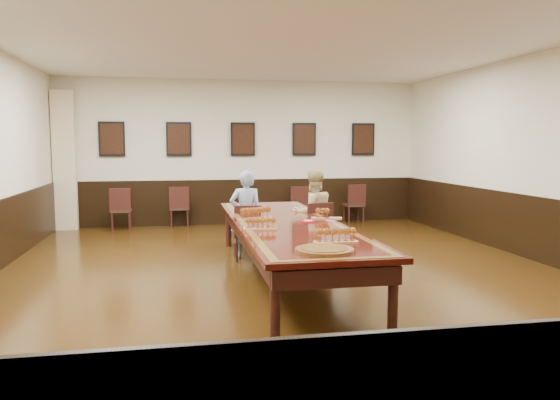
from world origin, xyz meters
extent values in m
cube|color=black|center=(0.00, 0.00, -0.01)|extent=(8.00, 10.00, 0.02)
cube|color=white|center=(0.00, 0.00, 3.21)|extent=(8.00, 10.00, 0.02)
cube|color=beige|center=(0.00, 5.01, 1.60)|extent=(8.00, 0.02, 3.20)
cube|color=beige|center=(0.00, -5.01, 1.60)|extent=(8.00, 0.02, 3.20)
cube|color=beige|center=(4.01, 0.00, 1.60)|extent=(0.02, 10.00, 3.20)
imported|color=#456FAC|center=(-0.40, 1.27, 0.70)|extent=(0.52, 0.35, 1.39)
imported|color=#D0BC82|center=(0.65, 1.12, 0.71)|extent=(0.78, 0.64, 1.41)
cube|color=#E04A9B|center=(0.60, -0.06, 0.76)|extent=(0.15, 0.17, 0.01)
cube|color=beige|center=(-3.75, 4.82, 1.45)|extent=(0.45, 0.18, 2.90)
cube|color=black|center=(0.00, 4.98, 0.50)|extent=(7.98, 0.04, 1.00)
cube|color=black|center=(3.98, 0.00, 0.50)|extent=(0.04, 9.98, 1.00)
cube|color=black|center=(0.00, 0.00, 0.72)|extent=(1.40, 5.00, 0.06)
cube|color=olive|center=(0.00, 0.00, 0.75)|extent=(1.28, 4.88, 0.00)
cube|color=black|center=(0.00, 0.00, 0.75)|extent=(1.10, 4.70, 0.00)
cube|color=black|center=(0.00, 0.00, 0.57)|extent=(1.25, 4.85, 0.18)
cylinder|color=black|center=(-0.58, -2.32, 0.34)|extent=(0.10, 0.10, 0.69)
cylinder|color=black|center=(0.58, -2.32, 0.34)|extent=(0.10, 0.10, 0.69)
cylinder|color=black|center=(-0.58, 2.32, 0.34)|extent=(0.10, 0.10, 0.69)
cylinder|color=black|center=(0.58, 2.32, 0.34)|extent=(0.10, 0.10, 0.69)
cube|color=black|center=(-2.80, 4.94, 1.90)|extent=(0.54, 0.03, 0.74)
cube|color=black|center=(-2.80, 4.92, 1.90)|extent=(0.46, 0.01, 0.64)
cube|color=black|center=(-1.40, 4.94, 1.90)|extent=(0.54, 0.03, 0.74)
cube|color=black|center=(-1.40, 4.92, 1.90)|extent=(0.46, 0.01, 0.64)
cube|color=black|center=(0.00, 4.94, 1.90)|extent=(0.54, 0.03, 0.74)
cube|color=black|center=(0.00, 4.92, 1.90)|extent=(0.46, 0.01, 0.64)
cube|color=black|center=(1.40, 4.94, 1.90)|extent=(0.54, 0.03, 0.74)
cube|color=black|center=(1.40, 4.92, 1.90)|extent=(0.46, 0.01, 0.64)
cube|color=black|center=(2.80, 4.94, 1.90)|extent=(0.54, 0.03, 0.74)
cube|color=black|center=(2.80, 4.92, 1.90)|extent=(0.46, 0.01, 0.64)
cube|color=#AB7347|center=(-0.39, 0.25, 0.77)|extent=(0.52, 0.33, 0.03)
cube|color=#AB7347|center=(0.60, 0.16, 0.76)|extent=(0.45, 0.23, 0.03)
cube|color=#AB7347|center=(-0.46, -0.58, 0.76)|extent=(0.43, 0.18, 0.03)
cube|color=#AB7347|center=(0.20, -1.66, 0.77)|extent=(0.47, 0.15, 0.03)
cylinder|color=red|center=(0.28, -0.06, 0.76)|extent=(0.20, 0.20, 0.02)
cylinder|color=silver|center=(0.28, -0.06, 0.77)|extent=(0.11, 0.11, 0.01)
cylinder|color=#512B10|center=(-0.04, -2.07, 0.77)|extent=(0.67, 0.67, 0.04)
cylinder|color=olive|center=(-0.04, -2.07, 0.79)|extent=(0.54, 0.54, 0.01)
camera|label=1|loc=(-1.45, -7.17, 1.82)|focal=35.00mm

